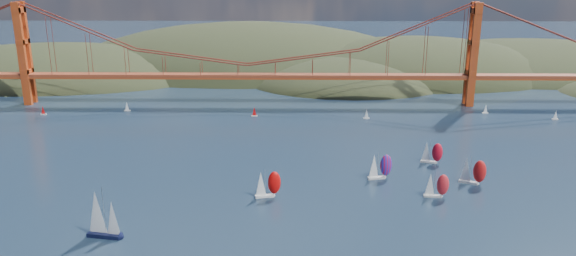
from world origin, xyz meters
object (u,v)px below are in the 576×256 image
(racer_2, at_px, (472,171))
(racer_rwb, at_px, (380,166))
(racer_1, at_px, (436,185))
(sloop_navy, at_px, (101,215))
(racer_3, at_px, (432,152))
(racer_0, at_px, (267,184))

(racer_2, distance_m, racer_rwb, 32.45)
(racer_1, height_order, racer_2, racer_2)
(sloop_navy, xyz_separation_m, racer_rwb, (85.83, 45.65, -2.07))
(racer_3, bearing_deg, racer_2, -45.74)
(sloop_navy, height_order, racer_0, sloop_navy)
(racer_1, relative_size, racer_3, 0.99)
(sloop_navy, distance_m, racer_2, 125.03)
(racer_0, height_order, racer_3, racer_0)
(sloop_navy, relative_size, racer_2, 1.51)
(sloop_navy, height_order, racer_1, sloop_navy)
(racer_rwb, bearing_deg, racer_2, -19.71)
(racer_rwb, bearing_deg, racer_3, 24.44)
(racer_2, bearing_deg, sloop_navy, -133.72)
(racer_2, bearing_deg, racer_0, -143.16)
(sloop_navy, xyz_separation_m, racer_3, (108.43, 62.34, -2.49))
(racer_3, relative_size, racer_rwb, 0.91)
(racer_0, distance_m, racer_rwb, 43.34)
(racer_1, distance_m, racer_rwb, 23.18)
(racer_2, xyz_separation_m, racer_3, (-9.56, 21.04, -0.48))
(sloop_navy, height_order, racer_rwb, sloop_navy)
(racer_2, bearing_deg, racer_3, 141.41)
(racer_2, bearing_deg, racer_rwb, -160.72)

